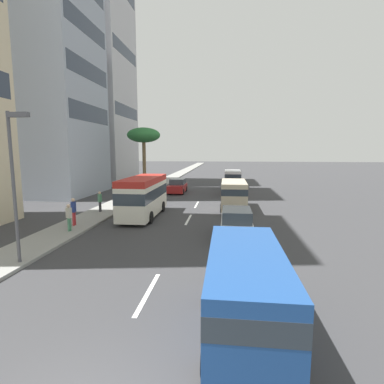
# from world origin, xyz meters

# --- Properties ---
(ground_plane) EXTENTS (198.00, 198.00, 0.00)m
(ground_plane) POSITION_xyz_m (31.50, 0.00, 0.00)
(ground_plane) COLOR #38383A
(sidewalk_right) EXTENTS (162.00, 2.62, 0.15)m
(sidewalk_right) POSITION_xyz_m (31.50, 7.13, 0.07)
(sidewalk_right) COLOR gray
(sidewalk_right) RESTS_ON ground_plane
(lane_stripe_near) EXTENTS (3.20, 0.16, 0.01)m
(lane_stripe_near) POSITION_xyz_m (5.33, 0.00, 0.01)
(lane_stripe_near) COLOR silver
(lane_stripe_near) RESTS_ON ground_plane
(lane_stripe_mid) EXTENTS (3.20, 0.16, 0.01)m
(lane_stripe_mid) POSITION_xyz_m (16.68, 0.00, 0.01)
(lane_stripe_mid) COLOR silver
(lane_stripe_mid) RESTS_ON ground_plane
(lane_stripe_far) EXTENTS (3.20, 0.16, 0.01)m
(lane_stripe_far) POSITION_xyz_m (22.72, 0.00, 0.01)
(lane_stripe_far) COLOR silver
(lane_stripe_far) RESTS_ON ground_plane
(car_lead) EXTENTS (4.17, 1.89, 1.57)m
(car_lead) POSITION_xyz_m (29.46, -3.27, 0.74)
(car_lead) COLOR #A51E1E
(car_lead) RESTS_ON ground_plane
(car_second) EXTENTS (4.38, 1.82, 1.67)m
(car_second) POSITION_xyz_m (12.66, -3.28, 0.78)
(car_second) COLOR white
(car_second) RESTS_ON ground_plane
(car_third) EXTENTS (4.27, 1.86, 1.65)m
(car_third) POSITION_xyz_m (30.32, 3.00, 0.78)
(car_third) COLOR #A51E1E
(car_third) RESTS_ON ground_plane
(van_fourth) EXTENTS (5.31, 2.10, 2.33)m
(van_fourth) POSITION_xyz_m (3.31, -3.22, 1.34)
(van_fourth) COLOR #1E478C
(van_fourth) RESTS_ON ground_plane
(minibus_fifth) EXTENTS (6.89, 2.26, 2.98)m
(minibus_fifth) POSITION_xyz_m (17.29, 3.46, 1.64)
(minibus_fifth) COLOR silver
(minibus_fifth) RESTS_ON ground_plane
(van_sixth) EXTENTS (4.80, 2.20, 2.33)m
(van_sixth) POSITION_xyz_m (35.67, -3.50, 1.33)
(van_sixth) COLOR white
(van_sixth) RESTS_ON ground_plane
(van_seventh) EXTENTS (5.40, 2.17, 2.37)m
(van_seventh) POSITION_xyz_m (21.05, -3.31, 1.36)
(van_seventh) COLOR beige
(van_seventh) RESTS_ON ground_plane
(pedestrian_near_lamp) EXTENTS (0.38, 0.38, 1.61)m
(pedestrian_near_lamp) POSITION_xyz_m (18.02, 7.20, 1.03)
(pedestrian_near_lamp) COLOR #333338
(pedestrian_near_lamp) RESTS_ON sidewalk_right
(pedestrian_mid_block) EXTENTS (0.34, 0.38, 1.64)m
(pedestrian_mid_block) POSITION_xyz_m (12.31, 6.66, 1.05)
(pedestrian_mid_block) COLOR #4C8C66
(pedestrian_mid_block) RESTS_ON sidewalk_right
(pedestrian_by_tree) EXTENTS (0.33, 0.24, 1.77)m
(pedestrian_by_tree) POSITION_xyz_m (13.63, 7.06, 1.14)
(pedestrian_by_tree) COLOR red
(pedestrian_by_tree) RESTS_ON sidewalk_right
(palm_tree) EXTENTS (4.07, 4.07, 7.58)m
(palm_tree) POSITION_xyz_m (32.35, 7.52, 6.69)
(palm_tree) COLOR brown
(palm_tree) RESTS_ON sidewalk_right
(street_lamp) EXTENTS (0.24, 0.97, 6.39)m
(street_lamp) POSITION_xyz_m (7.24, 6.10, 4.13)
(street_lamp) COLOR #4C4C51
(street_lamp) RESTS_ON sidewalk_right
(apartment_tower_mid) EXTENTS (10.25, 13.86, 37.24)m
(apartment_tower_mid) POSITION_xyz_m (27.90, 19.08, 18.62)
(apartment_tower_mid) COLOR #99A3B2
(apartment_tower_mid) RESTS_ON ground_plane
(office_tower_far) EXTENTS (10.91, 12.57, 35.44)m
(office_tower_far) POSITION_xyz_m (40.26, 18.44, 17.72)
(office_tower_far) COLOR #BCBCC1
(office_tower_far) RESTS_ON ground_plane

